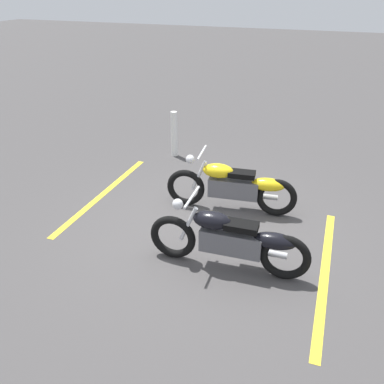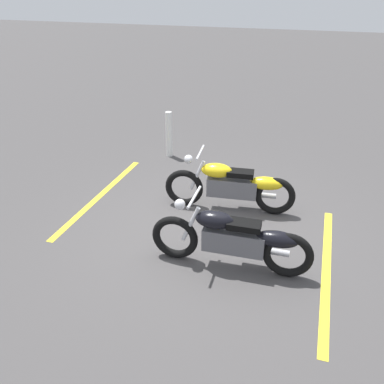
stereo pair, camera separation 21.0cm
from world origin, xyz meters
TOP-DOWN VIEW (x-y plane):
  - ground_plane at (0.00, 0.00)m, footprint 60.00×60.00m
  - motorcycle_bright_foreground at (-0.18, -0.79)m, footprint 2.23×0.65m
  - motorcycle_dark_foreground at (-0.57, 0.77)m, footprint 2.23×0.62m
  - bollard_post at (1.73, -2.72)m, footprint 0.14×0.14m
  - parking_stripe_near at (-1.82, 0.43)m, footprint 0.17×3.20m
  - parking_stripe_mid at (2.25, -0.52)m, footprint 0.17×3.20m

SIDE VIEW (x-z plane):
  - ground_plane at x=0.00m, z-range 0.00..0.00m
  - parking_stripe_near at x=-1.82m, z-range 0.00..0.01m
  - parking_stripe_mid at x=2.25m, z-range 0.00..0.01m
  - motorcycle_bright_foreground at x=-0.18m, z-range -0.06..0.98m
  - motorcycle_dark_foreground at x=-0.57m, z-range -0.06..0.98m
  - bollard_post at x=1.73m, z-range 0.00..1.02m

